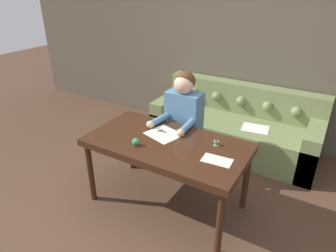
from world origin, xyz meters
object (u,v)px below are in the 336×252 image
object	(u,v)px
dining_table	(167,148)
person	(183,125)
couch	(235,127)
pin_cushion	(136,142)
thread_spool	(216,143)
scissors	(164,132)

from	to	relation	value
dining_table	person	size ratio (longest dim) A/B	1.22
person	dining_table	bearing A→B (deg)	-78.23
couch	person	size ratio (longest dim) A/B	1.71
person	pin_cushion	xyz separation A→B (m)	(-0.10, -0.77, 0.12)
couch	thread_spool	size ratio (longest dim) A/B	48.20
scissors	pin_cushion	size ratio (longest dim) A/B	3.29
dining_table	thread_spool	bearing A→B (deg)	22.40
dining_table	pin_cushion	size ratio (longest dim) A/B	21.58
dining_table	person	distance (m)	0.57
couch	thread_spool	world-z (taller)	couch
couch	dining_table	bearing A→B (deg)	-97.80
scissors	thread_spool	size ratio (longest dim) A/B	5.23
pin_cushion	couch	bearing A→B (deg)	76.22
thread_spool	dining_table	bearing A→B (deg)	-157.60
person	scissors	xyz separation A→B (m)	(-0.01, -0.40, 0.09)
couch	thread_spool	xyz separation A→B (m)	(0.23, -1.30, 0.46)
scissors	thread_spool	distance (m)	0.56
couch	person	bearing A→B (deg)	-109.08
couch	scissors	bearing A→B (deg)	-103.90
person	thread_spool	distance (m)	0.68
couch	scissors	world-z (taller)	couch
dining_table	pin_cushion	xyz separation A→B (m)	(-0.21, -0.21, 0.10)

